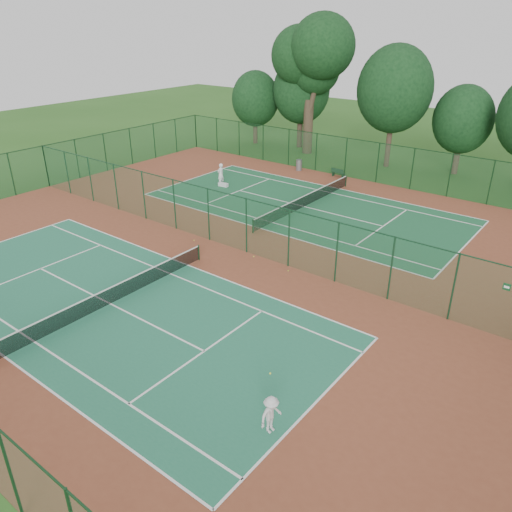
# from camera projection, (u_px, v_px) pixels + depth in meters

# --- Properties ---
(ground) EXTENTS (120.00, 120.00, 0.00)m
(ground) POSITION_uv_depth(u_px,v_px,m) (228.00, 246.00, 31.47)
(ground) COLOR #27551A
(ground) RESTS_ON ground
(red_pad) EXTENTS (40.00, 36.00, 0.01)m
(red_pad) POSITION_uv_depth(u_px,v_px,m) (228.00, 246.00, 31.47)
(red_pad) COLOR brown
(red_pad) RESTS_ON ground
(court_near) EXTENTS (23.77, 10.97, 0.01)m
(court_near) POSITION_uv_depth(u_px,v_px,m) (111.00, 304.00, 25.05)
(court_near) COLOR #216B4C
(court_near) RESTS_ON red_pad
(court_far) EXTENTS (23.77, 10.97, 0.01)m
(court_far) POSITION_uv_depth(u_px,v_px,m) (305.00, 207.00, 37.88)
(court_far) COLOR #1C5934
(court_far) RESTS_ON red_pad
(fence_north) EXTENTS (40.00, 0.09, 3.50)m
(fence_north) POSITION_uv_depth(u_px,v_px,m) (361.00, 160.00, 43.54)
(fence_north) COLOR #164324
(fence_north) RESTS_ON ground
(fence_west) EXTENTS (0.09, 36.00, 3.50)m
(fence_west) POSITION_uv_depth(u_px,v_px,m) (46.00, 166.00, 41.73)
(fence_west) COLOR #18482E
(fence_west) RESTS_ON ground
(fence_divider) EXTENTS (40.00, 0.09, 3.50)m
(fence_divider) POSITION_uv_depth(u_px,v_px,m) (227.00, 220.00, 30.71)
(fence_divider) COLOR #194D29
(fence_divider) RESTS_ON ground
(tennis_net_near) EXTENTS (0.10, 12.90, 0.97)m
(tennis_net_near) POSITION_uv_depth(u_px,v_px,m) (110.00, 295.00, 24.82)
(tennis_net_near) COLOR #13351C
(tennis_net_near) RESTS_ON ground
(tennis_net_far) EXTENTS (0.10, 12.90, 0.97)m
(tennis_net_far) POSITION_uv_depth(u_px,v_px,m) (305.00, 200.00, 37.65)
(tennis_net_far) COLOR #12321A
(tennis_net_far) RESTS_ON ground
(player_near) EXTENTS (0.67, 1.02, 1.47)m
(player_near) POSITION_uv_depth(u_px,v_px,m) (271.00, 415.00, 17.06)
(player_near) COLOR silver
(player_near) RESTS_ON court_near
(player_far) EXTENTS (0.46, 0.69, 1.87)m
(player_far) POSITION_uv_depth(u_px,v_px,m) (221.00, 174.00, 42.38)
(player_far) COLOR white
(player_far) RESTS_ON court_far
(trash_bin) EXTENTS (0.66, 0.66, 1.01)m
(trash_bin) POSITION_uv_depth(u_px,v_px,m) (299.00, 165.00, 46.67)
(trash_bin) COLOR slate
(trash_bin) RESTS_ON red_pad
(bench) EXTENTS (1.31, 0.49, 0.79)m
(bench) POSITION_uv_depth(u_px,v_px,m) (338.00, 173.00, 44.74)
(bench) COLOR black
(bench) RESTS_ON red_pad
(kit_bag) EXTENTS (0.89, 0.41, 0.32)m
(kit_bag) POSITION_uv_depth(u_px,v_px,m) (223.00, 185.00, 42.34)
(kit_bag) COLOR silver
(kit_bag) RESTS_ON red_pad
(stray_ball_a) EXTENTS (0.07, 0.07, 0.07)m
(stray_ball_a) POSITION_uv_depth(u_px,v_px,m) (254.00, 257.00, 29.95)
(stray_ball_a) COLOR #BCD331
(stray_ball_a) RESTS_ON red_pad
(stray_ball_b) EXTENTS (0.06, 0.06, 0.06)m
(stray_ball_b) POSITION_uv_depth(u_px,v_px,m) (288.00, 271.00, 28.29)
(stray_ball_b) COLOR #B2C12C
(stray_ball_b) RESTS_ON red_pad
(stray_ball_c) EXTENTS (0.07, 0.07, 0.07)m
(stray_ball_c) POSITION_uv_depth(u_px,v_px,m) (194.00, 240.00, 32.12)
(stray_ball_c) COLOR #DEEF37
(stray_ball_c) RESTS_ON red_pad
(big_tree) EXTENTS (8.85, 6.48, 13.60)m
(big_tree) POSITION_uv_depth(u_px,v_px,m) (313.00, 55.00, 48.87)
(big_tree) COLOR #392B1F
(big_tree) RESTS_ON ground
(evergreen_row) EXTENTS (39.00, 5.00, 12.00)m
(evergreen_row) POSITION_uv_depth(u_px,v_px,m) (394.00, 165.00, 48.48)
(evergreen_row) COLOR black
(evergreen_row) RESTS_ON ground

